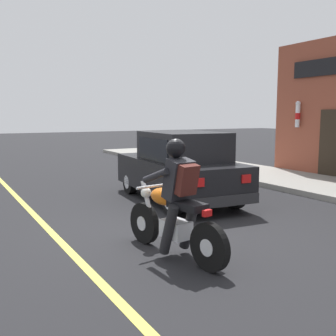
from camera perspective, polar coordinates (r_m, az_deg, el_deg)
ground_plane at (r=6.74m, az=0.47°, el=-8.93°), size 80.00×80.00×0.00m
sidewalk_curb at (r=12.36m, az=15.15°, el=-1.26°), size 2.60×22.00×0.14m
lane_stripe at (r=8.89m, az=-19.88°, el=-5.29°), size 0.12×19.80×0.01m
motorcycle_with_rider at (r=5.35m, az=0.99°, el=-5.82°), size 0.65×2.01×1.62m
car_hatchback at (r=8.79m, az=1.65°, el=0.07°), size 1.97×3.91×1.57m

